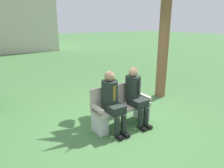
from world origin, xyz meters
name	(u,v)px	position (x,y,z in m)	size (l,w,h in m)	color
ground_plane	(124,125)	(0.00, 0.00, 0.00)	(80.00, 80.00, 0.00)	#3F6B39
park_bench	(121,108)	(-0.03, 0.11, 0.39)	(1.35, 0.44, 0.90)	#B7AD9E
seated_man_left	(112,99)	(-0.34, -0.01, 0.71)	(0.34, 0.72, 1.26)	#1E2823
seated_man_right	(135,93)	(0.27, -0.01, 0.71)	(0.34, 0.72, 1.27)	#1E2823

